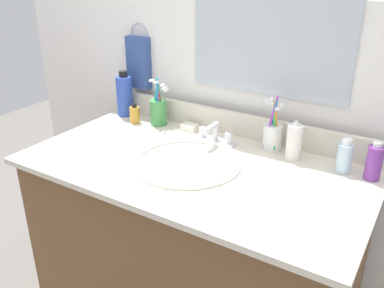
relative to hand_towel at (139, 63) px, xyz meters
The scene contains 17 objects.
vanity_cabinet 0.85m from the hand_towel, 33.96° to the right, with size 1.11×0.57×0.77m, color brown.
countertop 0.62m from the hand_towel, 33.96° to the right, with size 1.16×0.62×0.02m, color beige.
backsplash 0.51m from the hand_towel, ahead, with size 1.16×0.02×0.09m, color beige.
back_wall 0.60m from the hand_towel, ahead, with size 2.26×0.04×1.30m, color white.
mirror_panel 0.62m from the hand_towel, ahead, with size 0.60×0.01×0.56m, color #B2BCC6.
towel_ring 0.12m from the hand_towel, 90.00° to the left, with size 0.10×0.10×0.01m, color silver.
hand_towel is the anchor object (origin of this frame).
sink_basin 0.61m from the hand_towel, 36.09° to the right, with size 0.38×0.38×0.11m.
faucet 0.51m from the hand_towel, 16.71° to the right, with size 0.16×0.10×0.08m.
bottle_gel_clear 0.94m from the hand_towel, ahead, with size 0.05×0.05×0.11m.
bottle_lotion_white 0.77m from the hand_towel, ahead, with size 0.05×0.05×0.14m.
bottle_cream_purple 1.02m from the hand_towel, ahead, with size 0.05×0.05×0.12m.
bottle_oil_amber 0.23m from the hand_towel, 61.88° to the right, with size 0.04×0.04×0.08m.
bottle_shampoo_blue 0.15m from the hand_towel, 109.51° to the right, with size 0.07×0.07×0.20m.
cup_white_ceramic 0.68m from the hand_towel, ahead, with size 0.07×0.08×0.20m.
cup_green 0.25m from the hand_towel, 28.51° to the right, with size 0.07×0.07×0.20m.
soap_bar 0.38m from the hand_towel, 13.84° to the right, with size 0.06×0.04×0.02m, color white.
Camera 1 is at (0.65, -1.05, 1.41)m, focal length 38.62 mm.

